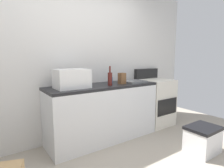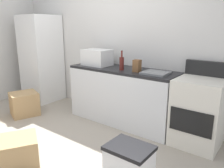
{
  "view_description": "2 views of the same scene",
  "coord_description": "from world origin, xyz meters",
  "views": [
    {
      "loc": [
        -1.24,
        -1.24,
        1.33
      ],
      "look_at": [
        0.36,
        1.03,
        0.93
      ],
      "focal_mm": 29.45,
      "sensor_mm": 36.0,
      "label": 1
    },
    {
      "loc": [
        2.3,
        -1.71,
        1.57
      ],
      "look_at": [
        0.19,
        1.06,
        0.66
      ],
      "focal_mm": 36.18,
      "sensor_mm": 36.0,
      "label": 2
    }
  ],
  "objects": [
    {
      "name": "coffee_mug",
      "position": [
        0.52,
        1.31,
        0.95
      ],
      "size": [
        0.08,
        0.08,
        0.1
      ],
      "primitive_type": "cylinder",
      "color": "#2659A5",
      "rests_on": "kitchen_counter"
    },
    {
      "name": "kitchen_counter",
      "position": [
        0.3,
        1.2,
        0.45
      ],
      "size": [
        1.8,
        0.6,
        0.9
      ],
      "color": "silver",
      "rests_on": "ground_plane"
    },
    {
      "name": "knife_block",
      "position": [
        0.61,
        1.11,
        0.99
      ],
      "size": [
        0.1,
        0.1,
        0.18
      ],
      "primitive_type": "cube",
      "color": "brown",
      "rests_on": "kitchen_counter"
    },
    {
      "name": "storage_bin",
      "position": [
        1.2,
        0.02,
        0.19
      ],
      "size": [
        0.46,
        0.36,
        0.38
      ],
      "color": "silver",
      "rests_on": "ground_plane"
    },
    {
      "name": "stove_oven",
      "position": [
        1.52,
        1.21,
        0.47
      ],
      "size": [
        0.6,
        0.61,
        1.1
      ],
      "color": "silver",
      "rests_on": "ground_plane"
    },
    {
      "name": "sink_basin",
      "position": [
        0.9,
        1.14,
        0.92
      ],
      "size": [
        0.36,
        0.32,
        0.03
      ],
      "primitive_type": "cube",
      "color": "slate",
      "rests_on": "kitchen_counter"
    },
    {
      "name": "cardboard_box_small",
      "position": [
        0.02,
        -0.55,
        0.16
      ],
      "size": [
        0.61,
        0.62,
        0.33
      ],
      "primitive_type": "cube",
      "rotation": [
        0.0,
        0.0,
        -0.54
      ],
      "color": "tan",
      "rests_on": "ground_plane"
    },
    {
      "name": "microwave",
      "position": [
        -0.23,
        1.19,
        1.04
      ],
      "size": [
        0.46,
        0.34,
        0.27
      ],
      "primitive_type": "cube",
      "color": "white",
      "rests_on": "kitchen_counter"
    },
    {
      "name": "cardboard_box_medium",
      "position": [
        -1.27,
        0.38,
        0.2
      ],
      "size": [
        0.55,
        0.56,
        0.41
      ],
      "primitive_type": "cube",
      "rotation": [
        0.0,
        0.0,
        -0.34
      ],
      "color": "tan",
      "rests_on": "ground_plane"
    },
    {
      "name": "wine_bottle",
      "position": [
        0.35,
        1.09,
        1.01
      ],
      "size": [
        0.07,
        0.07,
        0.3
      ],
      "color": "#591E19",
      "rests_on": "kitchen_counter"
    },
    {
      "name": "ground_plane",
      "position": [
        0.0,
        0.0,
        0.0
      ],
      "size": [
        6.0,
        6.0,
        0.0
      ],
      "primitive_type": "plane",
      "color": "#9E9384"
    },
    {
      "name": "wall_back",
      "position": [
        0.0,
        1.55,
        1.3
      ],
      "size": [
        5.0,
        0.1,
        2.6
      ],
      "primitive_type": "cube",
      "color": "silver",
      "rests_on": "ground_plane"
    },
    {
      "name": "refrigerator",
      "position": [
        -1.75,
        1.15,
        0.88
      ],
      "size": [
        0.68,
        0.66,
        1.77
      ],
      "primitive_type": "cube",
      "color": "white",
      "rests_on": "ground_plane"
    }
  ]
}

